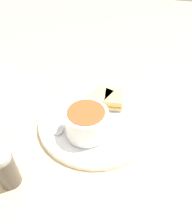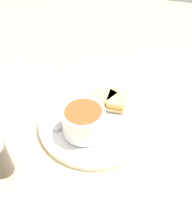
{
  "view_description": "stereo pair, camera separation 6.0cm",
  "coord_description": "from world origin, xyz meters",
  "px_view_note": "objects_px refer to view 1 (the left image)",
  "views": [
    {
      "loc": [
        0.11,
        -0.42,
        0.45
      ],
      "look_at": [
        0.0,
        0.0,
        0.04
      ],
      "focal_mm": 35.0,
      "sensor_mm": 36.0,
      "label": 1
    },
    {
      "loc": [
        0.16,
        -0.4,
        0.45
      ],
      "look_at": [
        0.0,
        0.0,
        0.04
      ],
      "focal_mm": 35.0,
      "sensor_mm": 36.0,
      "label": 2
    }
  ],
  "objects_px": {
    "sandwich_half_far": "(100,98)",
    "salt_shaker": "(6,169)",
    "soup_bowl": "(86,122)",
    "spoon": "(60,127)",
    "sandwich_half_near": "(114,98)"
  },
  "relations": [
    {
      "from": "spoon",
      "to": "sandwich_half_near",
      "type": "xyz_separation_m",
      "value": [
        0.12,
        0.14,
        0.01
      ]
    },
    {
      "from": "salt_shaker",
      "to": "spoon",
      "type": "bearing_deg",
      "value": 71.38
    },
    {
      "from": "salt_shaker",
      "to": "soup_bowl",
      "type": "bearing_deg",
      "value": 52.83
    },
    {
      "from": "sandwich_half_far",
      "to": "salt_shaker",
      "type": "bearing_deg",
      "value": -114.32
    },
    {
      "from": "soup_bowl",
      "to": "sandwich_half_far",
      "type": "height_order",
      "value": "soup_bowl"
    },
    {
      "from": "sandwich_half_near",
      "to": "salt_shaker",
      "type": "bearing_deg",
      "value": -119.93
    },
    {
      "from": "sandwich_half_far",
      "to": "salt_shaker",
      "type": "distance_m",
      "value": 0.32
    },
    {
      "from": "spoon",
      "to": "salt_shaker",
      "type": "height_order",
      "value": "salt_shaker"
    },
    {
      "from": "spoon",
      "to": "salt_shaker",
      "type": "distance_m",
      "value": 0.17
    },
    {
      "from": "sandwich_half_far",
      "to": "salt_shaker",
      "type": "relative_size",
      "value": 0.92
    },
    {
      "from": "spoon",
      "to": "sandwich_half_far",
      "type": "xyz_separation_m",
      "value": [
        0.08,
        0.13,
        0.01
      ]
    },
    {
      "from": "spoon",
      "to": "soup_bowl",
      "type": "bearing_deg",
      "value": 87.84
    },
    {
      "from": "soup_bowl",
      "to": "sandwich_half_near",
      "type": "height_order",
      "value": "soup_bowl"
    },
    {
      "from": "soup_bowl",
      "to": "salt_shaker",
      "type": "xyz_separation_m",
      "value": [
        -0.13,
        -0.17,
        -0.01
      ]
    },
    {
      "from": "soup_bowl",
      "to": "sandwich_half_far",
      "type": "distance_m",
      "value": 0.12
    }
  ]
}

